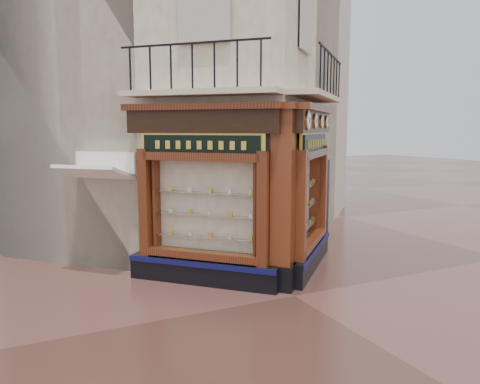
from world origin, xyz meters
TOP-DOWN VIEW (x-y plane):
  - ground at (0.00, 0.00)m, footprint 80.00×80.00m
  - main_building at (0.00, 6.16)m, footprint 11.31×11.31m
  - neighbour_left at (-2.47, 8.63)m, footprint 11.31×11.31m
  - neighbour_right at (2.47, 8.63)m, footprint 11.31×11.31m
  - shopfront_left at (-1.41, 1.57)m, footprint 2.86×2.86m
  - shopfront_right at (1.41, 1.57)m, footprint 2.86×2.86m
  - corner_pilaster at (0.00, 0.50)m, footprint 0.85×0.85m
  - balcony at (0.00, 1.49)m, footprint 5.94×2.97m
  - clock_a at (0.58, 0.47)m, footprint 0.32×0.32m
  - clock_b at (1.18, 1.08)m, footprint 0.28×0.28m
  - clock_c at (1.80, 1.69)m, footprint 0.26×0.26m
  - clock_d at (2.35, 2.25)m, footprint 0.26×0.26m
  - awning at (-3.44, 3.23)m, footprint 1.84×1.84m
  - signboard_left at (-1.46, 1.51)m, footprint 2.10×2.10m
  - signboard_right at (1.46, 1.51)m, footprint 2.10×2.10m

SIDE VIEW (x-z plane):
  - ground at x=0.00m, z-range 0.00..0.00m
  - awning at x=-3.44m, z-range -0.19..0.19m
  - corner_pilaster at x=0.00m, z-range -0.04..3.94m
  - shopfront_left at x=-1.41m, z-range -0.01..3.97m
  - shopfront_right at x=1.41m, z-range -0.01..3.97m
  - signboard_right at x=1.46m, z-range 2.82..3.38m
  - signboard_left at x=-1.46m, z-range 2.82..3.38m
  - clock_a at x=0.58m, z-range 3.42..3.82m
  - clock_b at x=1.18m, z-range 3.45..3.79m
  - clock_c at x=1.80m, z-range 3.46..3.78m
  - clock_d at x=2.35m, z-range 3.46..3.78m
  - balcony at x=0.00m, z-range 3.70..4.73m
  - neighbour_left at x=-2.47m, z-range 0.00..11.00m
  - neighbour_right at x=2.47m, z-range 0.00..11.00m
  - main_building at x=0.00m, z-range 0.00..12.00m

